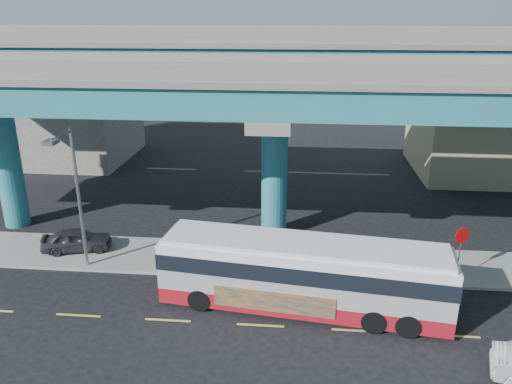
# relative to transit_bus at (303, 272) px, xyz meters

# --- Properties ---
(ground) EXTENTS (120.00, 120.00, 0.00)m
(ground) POSITION_rel_transit_bus_xyz_m (-1.74, -1.25, -1.77)
(ground) COLOR black
(ground) RESTS_ON ground
(sidewalk) EXTENTS (70.00, 4.00, 0.15)m
(sidewalk) POSITION_rel_transit_bus_xyz_m (-1.74, 4.25, -1.70)
(sidewalk) COLOR gray
(sidewalk) RESTS_ON ground
(lane_markings) EXTENTS (58.00, 0.12, 0.01)m
(lane_markings) POSITION_rel_transit_bus_xyz_m (-1.74, -1.55, -1.77)
(lane_markings) COLOR #D8C64C
(lane_markings) RESTS_ON ground
(viaduct) EXTENTS (52.00, 12.40, 11.70)m
(viaduct) POSITION_rel_transit_bus_xyz_m (-1.74, 7.86, 7.37)
(viaduct) COLOR #1F7773
(viaduct) RESTS_ON ground
(building_beige) EXTENTS (14.00, 10.23, 7.00)m
(building_beige) POSITION_rel_transit_bus_xyz_m (16.26, 21.73, 1.73)
(building_beige) COLOR tan
(building_beige) RESTS_ON ground
(building_concrete) EXTENTS (12.00, 10.00, 9.00)m
(building_concrete) POSITION_rel_transit_bus_xyz_m (-21.74, 22.75, 2.73)
(building_concrete) COLOR gray
(building_concrete) RESTS_ON ground
(transit_bus) EXTENTS (12.84, 4.29, 3.24)m
(transit_bus) POSITION_rel_transit_bus_xyz_m (0.00, 0.00, 0.00)
(transit_bus) COLOR maroon
(transit_bus) RESTS_ON ground
(parked_car) EXTENTS (3.28, 4.40, 1.25)m
(parked_car) POSITION_rel_transit_bus_xyz_m (-12.34, 4.31, -1.00)
(parked_car) COLOR #313035
(parked_car) RESTS_ON sidewalk
(street_lamp) EXTENTS (0.50, 2.39, 7.25)m
(street_lamp) POSITION_rel_transit_bus_xyz_m (-11.13, 2.21, 3.12)
(street_lamp) COLOR gray
(street_lamp) RESTS_ON sidewalk
(stop_sign) EXTENTS (0.78, 0.36, 2.78)m
(stop_sign) POSITION_rel_transit_bus_xyz_m (7.48, 2.93, 0.40)
(stop_sign) COLOR gray
(stop_sign) RESTS_ON sidewalk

